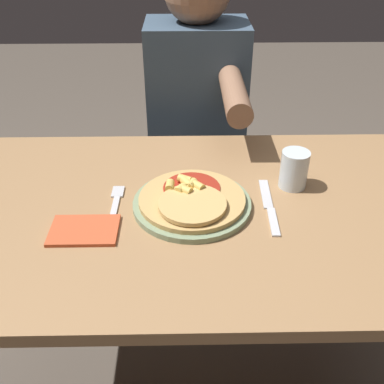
{
  "coord_description": "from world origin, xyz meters",
  "views": [
    {
      "loc": [
        0.01,
        -0.85,
        1.35
      ],
      "look_at": [
        0.03,
        0.0,
        0.78
      ],
      "focal_mm": 42.0,
      "sensor_mm": 36.0,
      "label": 1
    }
  ],
  "objects_px": {
    "pizza": "(192,199)",
    "person_diner": "(197,113)",
    "drinking_glass": "(294,169)",
    "knife": "(269,207)",
    "plate": "(192,204)",
    "dining_table": "(182,244)",
    "fork": "(115,204)"
  },
  "relations": [
    {
      "from": "plate",
      "to": "drinking_glass",
      "type": "relative_size",
      "value": 2.89
    },
    {
      "from": "pizza",
      "to": "person_diner",
      "type": "xyz_separation_m",
      "value": [
        0.03,
        0.61,
        -0.06
      ]
    },
    {
      "from": "pizza",
      "to": "fork",
      "type": "distance_m",
      "value": 0.18
    },
    {
      "from": "pizza",
      "to": "knife",
      "type": "relative_size",
      "value": 1.11
    },
    {
      "from": "knife",
      "to": "person_diner",
      "type": "relative_size",
      "value": 0.18
    },
    {
      "from": "fork",
      "to": "knife",
      "type": "xyz_separation_m",
      "value": [
        0.36,
        -0.02,
        0.0
      ]
    },
    {
      "from": "drinking_glass",
      "to": "plate",
      "type": "bearing_deg",
      "value": -161.64
    },
    {
      "from": "knife",
      "to": "dining_table",
      "type": "bearing_deg",
      "value": 177.32
    },
    {
      "from": "pizza",
      "to": "drinking_glass",
      "type": "bearing_deg",
      "value": 19.14
    },
    {
      "from": "dining_table",
      "to": "drinking_glass",
      "type": "bearing_deg",
      "value": 16.84
    },
    {
      "from": "dining_table",
      "to": "person_diner",
      "type": "xyz_separation_m",
      "value": [
        0.06,
        0.6,
        0.08
      ]
    },
    {
      "from": "plate",
      "to": "knife",
      "type": "height_order",
      "value": "plate"
    },
    {
      "from": "pizza",
      "to": "person_diner",
      "type": "height_order",
      "value": "person_diner"
    },
    {
      "from": "plate",
      "to": "person_diner",
      "type": "height_order",
      "value": "person_diner"
    },
    {
      "from": "fork",
      "to": "knife",
      "type": "relative_size",
      "value": 0.79
    },
    {
      "from": "fork",
      "to": "person_diner",
      "type": "distance_m",
      "value": 0.63
    },
    {
      "from": "person_diner",
      "to": "drinking_glass",
      "type": "bearing_deg",
      "value": -67.16
    },
    {
      "from": "plate",
      "to": "drinking_glass",
      "type": "bearing_deg",
      "value": 18.36
    },
    {
      "from": "pizza",
      "to": "drinking_glass",
      "type": "height_order",
      "value": "drinking_glass"
    },
    {
      "from": "plate",
      "to": "person_diner",
      "type": "distance_m",
      "value": 0.61
    },
    {
      "from": "plate",
      "to": "fork",
      "type": "bearing_deg",
      "value": 177.55
    },
    {
      "from": "dining_table",
      "to": "knife",
      "type": "height_order",
      "value": "knife"
    },
    {
      "from": "plate",
      "to": "dining_table",
      "type": "bearing_deg",
      "value": -179.18
    },
    {
      "from": "plate",
      "to": "fork",
      "type": "xyz_separation_m",
      "value": [
        -0.18,
        0.01,
        -0.0
      ]
    },
    {
      "from": "knife",
      "to": "person_diner",
      "type": "height_order",
      "value": "person_diner"
    },
    {
      "from": "knife",
      "to": "person_diner",
      "type": "distance_m",
      "value": 0.63
    },
    {
      "from": "drinking_glass",
      "to": "knife",
      "type": "bearing_deg",
      "value": -127.39
    },
    {
      "from": "dining_table",
      "to": "person_diner",
      "type": "relative_size",
      "value": 1.07
    },
    {
      "from": "knife",
      "to": "pizza",
      "type": "bearing_deg",
      "value": 178.16
    },
    {
      "from": "pizza",
      "to": "knife",
      "type": "height_order",
      "value": "pizza"
    },
    {
      "from": "dining_table",
      "to": "fork",
      "type": "xyz_separation_m",
      "value": [
        -0.15,
        0.01,
        0.12
      ]
    },
    {
      "from": "dining_table",
      "to": "knife",
      "type": "relative_size",
      "value": 5.86
    }
  ]
}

